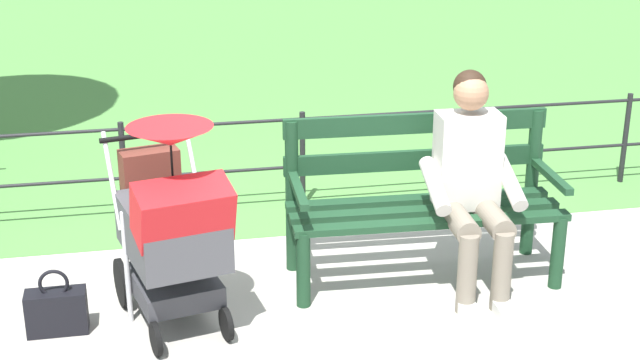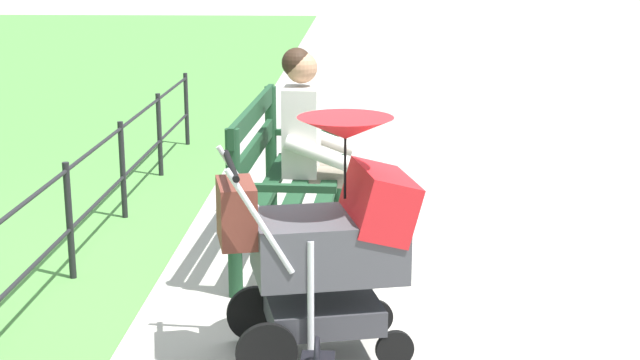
# 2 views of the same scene
# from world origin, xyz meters

# --- Properties ---
(ground_plane) EXTENTS (60.00, 60.00, 0.00)m
(ground_plane) POSITION_xyz_m (0.00, 0.00, 0.00)
(ground_plane) COLOR #ADA89E
(park_bench) EXTENTS (1.62, 0.66, 0.96)m
(park_bench) POSITION_xyz_m (-0.50, -0.12, 0.53)
(park_bench) COLOR #193D23
(park_bench) RESTS_ON ground
(person_on_bench) EXTENTS (0.55, 0.74, 1.28)m
(person_on_bench) POSITION_xyz_m (-0.73, 0.11, 0.68)
(person_on_bench) COLOR slate
(person_on_bench) RESTS_ON ground
(stroller) EXTENTS (0.68, 0.97, 1.15)m
(stroller) POSITION_xyz_m (0.97, 0.23, 0.59)
(stroller) COLOR black
(stroller) RESTS_ON ground
(park_fence) EXTENTS (7.44, 0.04, 0.70)m
(park_fence) POSITION_xyz_m (-0.27, -1.30, 0.42)
(park_fence) COLOR black
(park_fence) RESTS_ON ground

